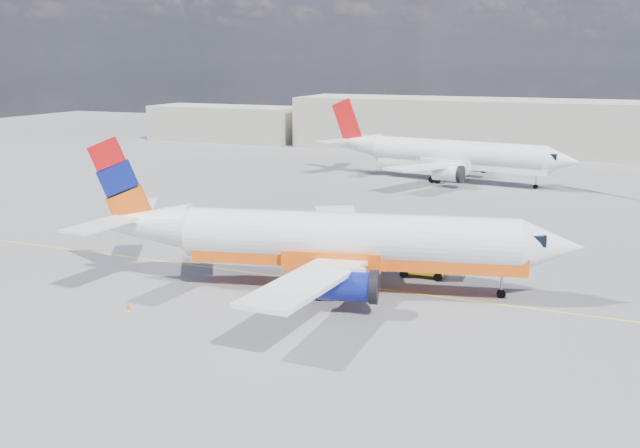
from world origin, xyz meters
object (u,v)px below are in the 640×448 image
at_px(main_jet, 333,241).
at_px(second_jet, 450,155).
at_px(gse_tug, 422,262).
at_px(traffic_cone, 128,306).

distance_m(main_jet, second_jet, 42.93).
relative_size(second_jet, gse_tug, 10.26).
bearing_deg(main_jet, second_jet, 79.99).
xyz_separation_m(second_jet, gse_tug, (6.84, -38.02, -2.12)).
bearing_deg(traffic_cone, gse_tug, 43.28).
xyz_separation_m(main_jet, second_jet, (-2.42, 42.86, -0.03)).
relative_size(main_jet, gse_tug, 10.37).
bearing_deg(second_jet, main_jet, -78.68).
relative_size(gse_tug, traffic_cone, 6.22).
xyz_separation_m(second_jet, traffic_cone, (-7.01, -51.06, -2.87)).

